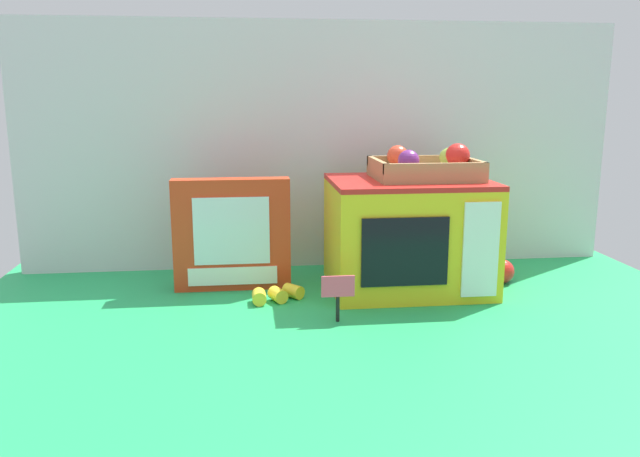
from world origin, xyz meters
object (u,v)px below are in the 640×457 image
(loose_toy_banana, at_px, (277,294))
(food_groups_crate, at_px, (428,167))
(loose_toy_apple, at_px, (503,272))
(cookie_set_box, at_px, (232,234))
(price_sign, at_px, (338,291))
(toy_microwave, at_px, (408,234))

(loose_toy_banana, bearing_deg, food_groups_crate, 12.24)
(food_groups_crate, height_order, loose_toy_apple, food_groups_crate)
(food_groups_crate, relative_size, loose_toy_apple, 3.98)
(food_groups_crate, xyz_separation_m, cookie_set_box, (-0.47, 0.03, -0.16))
(price_sign, bearing_deg, toy_microwave, 46.85)
(food_groups_crate, distance_m, loose_toy_apple, 0.33)
(price_sign, distance_m, loose_toy_banana, 0.20)
(loose_toy_banana, distance_m, loose_toy_apple, 0.58)
(loose_toy_banana, bearing_deg, price_sign, -51.47)
(food_groups_crate, bearing_deg, loose_toy_banana, -167.76)
(toy_microwave, xyz_separation_m, loose_toy_banana, (-0.32, -0.07, -0.12))
(toy_microwave, distance_m, cookie_set_box, 0.43)
(toy_microwave, xyz_separation_m, price_sign, (-0.20, -0.22, -0.07))
(price_sign, distance_m, loose_toy_apple, 0.51)
(food_groups_crate, distance_m, loose_toy_banana, 0.47)
(food_groups_crate, height_order, price_sign, food_groups_crate)
(food_groups_crate, bearing_deg, toy_microwave, -164.12)
(loose_toy_banana, relative_size, loose_toy_apple, 2.03)
(loose_toy_banana, bearing_deg, cookie_set_box, 131.62)
(price_sign, bearing_deg, food_groups_crate, 42.58)
(toy_microwave, bearing_deg, loose_toy_apple, 1.21)
(price_sign, height_order, loose_toy_banana, price_sign)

